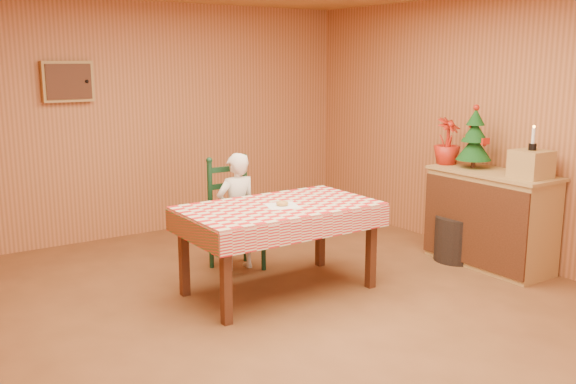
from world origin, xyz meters
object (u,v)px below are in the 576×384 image
(ladder_chair, at_px, (234,217))
(seated_child, at_px, (237,212))
(dining_table, at_px, (279,214))
(shelf_unit, at_px, (490,219))
(christmas_tree, at_px, (475,139))
(crate, at_px, (531,164))
(storage_bin, at_px, (457,239))

(ladder_chair, relative_size, seated_child, 0.96)
(dining_table, bearing_deg, shelf_unit, -14.56)
(dining_table, xyz_separation_m, christmas_tree, (2.09, -0.29, 0.52))
(crate, bearing_deg, storage_bin, 101.51)
(dining_table, bearing_deg, ladder_chair, 90.00)
(shelf_unit, bearing_deg, dining_table, 165.44)
(dining_table, relative_size, christmas_tree, 2.67)
(ladder_chair, bearing_deg, crate, -39.57)
(dining_table, relative_size, seated_child, 1.47)
(ladder_chair, xyz_separation_m, storage_bin, (1.95, -1.05, -0.28))
(crate, distance_m, christmas_tree, 0.67)
(ladder_chair, distance_m, shelf_unit, 2.47)
(seated_child, distance_m, crate, 2.72)
(shelf_unit, bearing_deg, storage_bin, 115.00)
(dining_table, distance_m, ladder_chair, 0.81)
(storage_bin, bearing_deg, ladder_chair, 151.72)
(crate, bearing_deg, shelf_unit, 91.23)
(shelf_unit, distance_m, storage_bin, 0.39)
(seated_child, xyz_separation_m, storage_bin, (1.95, -0.99, -0.34))
(crate, bearing_deg, christmas_tree, 90.00)
(christmas_tree, relative_size, storage_bin, 1.39)
(dining_table, xyz_separation_m, ladder_chair, (0.00, 0.79, -0.18))
(shelf_unit, distance_m, crate, 0.71)
(crate, height_order, storage_bin, crate)
(dining_table, distance_m, christmas_tree, 2.17)
(ladder_chair, xyz_separation_m, seated_child, (-0.00, -0.06, 0.06))
(shelf_unit, distance_m, christmas_tree, 0.79)
(ladder_chair, height_order, crate, crate)
(dining_table, height_order, crate, crate)
(storage_bin, bearing_deg, dining_table, 172.32)
(dining_table, xyz_separation_m, storage_bin, (1.95, -0.26, -0.46))
(seated_child, xyz_separation_m, shelf_unit, (2.08, -1.27, -0.10))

